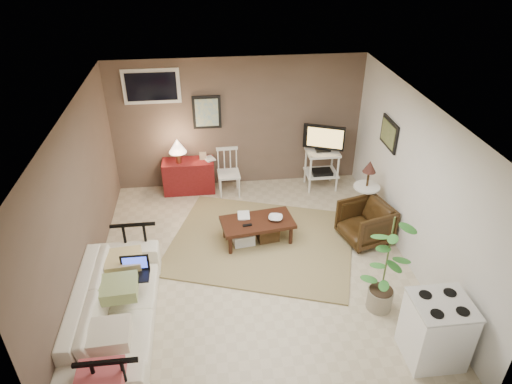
{
  "coord_description": "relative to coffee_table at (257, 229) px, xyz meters",
  "views": [
    {
      "loc": [
        -0.58,
        -5.16,
        4.37
      ],
      "look_at": [
        0.07,
        0.35,
        1.04
      ],
      "focal_mm": 32.0,
      "sensor_mm": 36.0,
      "label": 1
    }
  ],
  "objects": [
    {
      "name": "tv_stand",
      "position": [
        1.39,
        1.56,
        0.42
      ],
      "size": [
        0.7,
        0.48,
        1.24
      ],
      "color": "silver",
      "rests_on": "floor"
    },
    {
      "name": "stove",
      "position": [
        1.73,
        -2.4,
        0.18
      ],
      "size": [
        0.64,
        0.59,
        0.83
      ],
      "color": "white",
      "rests_on": "floor"
    },
    {
      "name": "book_table",
      "position": [
        -0.28,
        0.16,
        0.29
      ],
      "size": [
        0.18,
        0.03,
        0.25
      ],
      "primitive_type": "imported",
      "rotation": [
        0.0,
        0.0,
        -0.04
      ],
      "color": "#381A0F",
      "rests_on": "coffee_table"
    },
    {
      "name": "rug",
      "position": [
        0.07,
        -0.05,
        -0.22
      ],
      "size": [
        3.32,
        2.98,
        0.03
      ],
      "primitive_type": "cube",
      "rotation": [
        0.0,
        0.0,
        -0.33
      ],
      "color": "#988758",
      "rests_on": "floor"
    },
    {
      "name": "sofa_pillows",
      "position": [
        -1.85,
        -1.83,
        0.33
      ],
      "size": [
        0.45,
        2.21,
        0.16
      ],
      "primitive_type": null,
      "color": "beige",
      "rests_on": "sofa"
    },
    {
      "name": "side_table",
      "position": [
        1.82,
        0.36,
        0.47
      ],
      "size": [
        0.42,
        0.42,
        1.13
      ],
      "color": "silver",
      "rests_on": "floor"
    },
    {
      "name": "art_back",
      "position": [
        -0.66,
        1.91,
        1.22
      ],
      "size": [
        0.5,
        0.03,
        0.6
      ],
      "primitive_type": "cube",
      "color": "black"
    },
    {
      "name": "coffee_table",
      "position": [
        0.0,
        0.0,
        0.0
      ],
      "size": [
        1.17,
        0.72,
        0.42
      ],
      "color": "#381A0F",
      "rests_on": "floor"
    },
    {
      "name": "art_right",
      "position": [
        2.12,
        0.49,
        1.29
      ],
      "size": [
        0.03,
        0.6,
        0.45
      ],
      "primitive_type": "cube",
      "color": "black"
    },
    {
      "name": "window",
      "position": [
        -1.56,
        1.91,
        1.72
      ],
      "size": [
        0.96,
        0.03,
        0.6
      ],
      "primitive_type": "cube",
      "color": "silver"
    },
    {
      "name": "laptop",
      "position": [
        -1.69,
        -1.16,
        0.36
      ],
      "size": [
        0.36,
        0.26,
        0.24
      ],
      "color": "black",
      "rests_on": "sofa"
    },
    {
      "name": "sofa",
      "position": [
        -1.91,
        -1.56,
        0.22
      ],
      "size": [
        0.68,
        2.32,
        0.91
      ],
      "primitive_type": "imported",
      "rotation": [
        0.0,
        0.0,
        1.57
      ],
      "color": "white",
      "rests_on": "floor"
    },
    {
      "name": "spindle_chair",
      "position": [
        -0.33,
        1.53,
        0.17
      ],
      "size": [
        0.4,
        0.4,
        0.86
      ],
      "color": "silver",
      "rests_on": "floor"
    },
    {
      "name": "armchair",
      "position": [
        1.68,
        -0.15,
        0.12
      ],
      "size": [
        0.8,
        0.83,
        0.7
      ],
      "primitive_type": "imported",
      "rotation": [
        0.0,
        0.0,
        -1.3
      ],
      "color": "black",
      "rests_on": "floor"
    },
    {
      "name": "floor",
      "position": [
        -0.11,
        -0.56,
        -0.23
      ],
      "size": [
        5.0,
        5.0,
        0.0
      ],
      "primitive_type": "plane",
      "color": "#C1B293",
      "rests_on": "ground"
    },
    {
      "name": "bowl",
      "position": [
        0.29,
        0.0,
        0.27
      ],
      "size": [
        0.22,
        0.1,
        0.21
      ],
      "primitive_type": "imported",
      "rotation": [
        0.0,
        0.0,
        -0.24
      ],
      "color": "#381A0F",
      "rests_on": "coffee_table"
    },
    {
      "name": "book_console",
      "position": [
        -0.74,
        1.69,
        0.5
      ],
      "size": [
        0.17,
        0.09,
        0.23
      ],
      "primitive_type": "imported",
      "rotation": [
        0.0,
        0.0,
        0.39
      ],
      "color": "#381A0F",
      "rests_on": "red_console"
    },
    {
      "name": "sofa_end_rails",
      "position": [
        -1.77,
        -1.56,
        0.16
      ],
      "size": [
        0.63,
        2.32,
        0.78
      ],
      "primitive_type": null,
      "color": "black",
      "rests_on": "floor"
    },
    {
      "name": "red_console",
      "position": [
        -1.07,
        1.71,
        0.14
      ],
      "size": [
        0.93,
        0.41,
        1.07
      ],
      "color": "maroon",
      "rests_on": "floor"
    },
    {
      "name": "potted_plant",
      "position": [
        1.41,
        -1.59,
        0.54
      ],
      "size": [
        0.36,
        0.36,
        1.44
      ],
      "color": "gray",
      "rests_on": "floor"
    }
  ]
}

